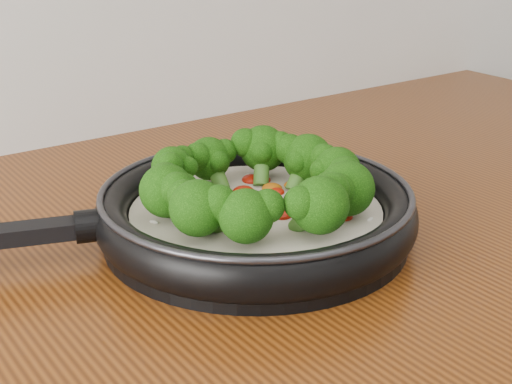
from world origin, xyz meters
TOP-DOWN VIEW (x-y plane):
  - skillet at (-0.01, 1.08)m, footprint 0.52×0.40m

SIDE VIEW (x-z plane):
  - skillet at x=-0.01m, z-range 0.89..0.98m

